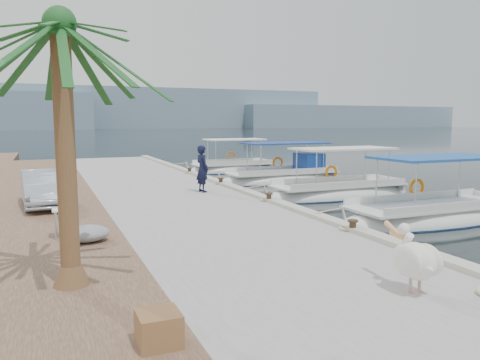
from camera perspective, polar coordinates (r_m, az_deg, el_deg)
name	(u,v)px	position (r m, az deg, el deg)	size (l,w,h in m)	color
ground	(298,223)	(15.97, 7.05, -5.21)	(400.00, 400.00, 0.00)	black
concrete_quay	(173,199)	(19.38, -8.16, -2.27)	(6.00, 40.00, 0.50)	gray
quay_curb	(236,188)	(20.20, -0.52, -0.93)	(0.44, 40.00, 0.12)	#ABA598
cobblestone_strip	(41,207)	(18.78, -23.10, -3.09)	(4.00, 40.00, 0.50)	brown
distant_hills	(132,112)	(218.28, -13.02, 8.12)	(330.00, 60.00, 18.00)	slate
fishing_caique_b	(434,218)	(17.40, 22.54, -4.26)	(7.70, 2.52, 2.83)	silver
fishing_caique_c	(338,194)	(21.60, 11.91, -1.72)	(7.62, 2.28, 2.83)	silver
fishing_caique_d	(284,179)	(26.45, 5.34, 0.15)	(7.79, 2.41, 2.83)	silver
fishing_caique_e	(232,170)	(31.51, -0.94, 1.21)	(6.54, 2.17, 2.83)	silver
mooring_bollards	(269,197)	(16.97, 3.55, -2.05)	(0.28, 20.28, 0.33)	black
pelican	(415,259)	(8.61, 20.54, -9.00)	(0.64, 1.46, 1.13)	tan
fisherman	(202,169)	(19.32, -4.63, 1.38)	(0.70, 0.46, 1.93)	black
date_palm	(60,26)	(8.77, -21.13, 17.14)	(4.60, 4.60, 5.45)	brown
parked_car	(43,188)	(17.50, -22.87, -0.91)	(1.31, 3.76, 1.24)	silver
wooden_crate	(159,328)	(6.51, -9.88, -17.41)	(0.55, 0.55, 0.44)	brown
tarp_bundle	(86,234)	(12.03, -18.21, -6.22)	(1.10, 0.90, 0.40)	gray
folding_table	(64,217)	(12.58, -20.67, -4.24)	(0.55, 0.55, 0.73)	silver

